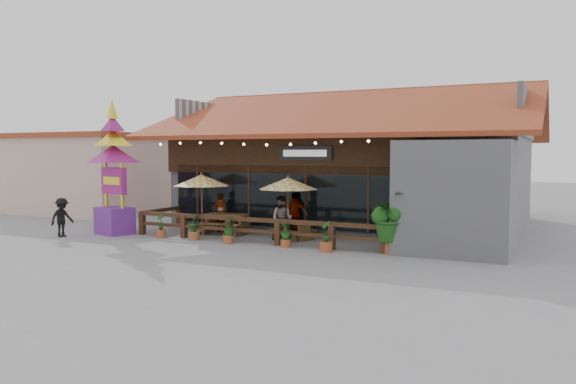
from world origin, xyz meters
The scene contains 19 objects.
ground centered at (0.00, 0.00, 0.00)m, with size 100.00×100.00×0.00m, color gray.
restaurant_building centered at (0.26, 6.61, 2.21)m, with size 15.50×14.73×6.09m.
patio_railing centered at (-2.25, -0.27, 0.61)m, with size 10.00×2.60×0.92m.
neighbor_building centered at (-15.00, 6.00, 2.14)m, with size 8.40×8.40×4.22m.
umbrella_left centered at (-4.46, 0.64, 2.12)m, with size 2.51×2.51×2.44m.
umbrella_right centered at (-0.72, 0.75, 2.08)m, with size 2.64×2.64×2.39m.
picnic_table_left centered at (-3.54, 1.02, 0.55)m, with size 1.80×1.59×0.81m.
picnic_table_right centered at (-0.61, 0.96, 0.44)m, with size 1.70×1.60×0.65m.
thai_sign_tower centered at (-7.59, -0.86, 3.03)m, with size 2.66×2.66×5.74m.
tropical_plant centered at (3.45, -0.36, 1.14)m, with size 1.90×1.90×1.99m.
diner_a centered at (-4.08, 1.42, 0.80)m, with size 0.58×0.38×1.60m, color #392212.
diner_b centered at (-0.76, 0.34, 0.83)m, with size 0.81×0.63×1.66m, color #392212.
diner_c centered at (-0.87, 1.68, 0.85)m, with size 1.00×0.42×1.70m, color #392212.
pedestrian centered at (-8.83, -2.34, 0.75)m, with size 0.97×0.56×1.50m, color black.
planter_a centered at (-5.33, -0.83, 0.38)m, with size 0.36×0.36×0.89m.
planter_b centered at (-3.86, -0.75, 0.43)m, with size 0.39×0.39×0.96m.
planter_c centered at (-2.28, -0.92, 0.51)m, with size 0.71×0.69×0.90m.
planter_d centered at (-0.06, -0.79, 0.41)m, with size 0.45×0.45×0.85m.
planter_e centered at (1.50, -0.99, 0.43)m, with size 0.43×0.43×1.02m.
Camera 1 is at (8.23, -17.75, 3.21)m, focal length 35.00 mm.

